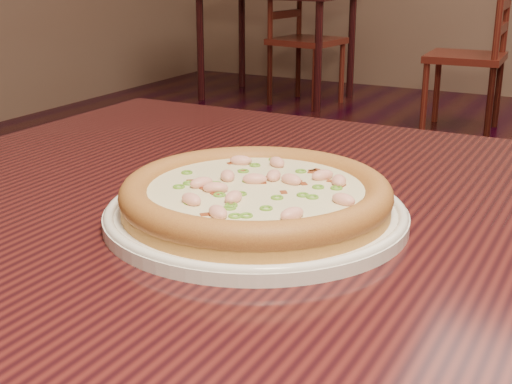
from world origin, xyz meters
The scene contains 6 objects.
hero_table centered at (-0.23, -0.31, 0.65)m, with size 1.20×0.80×0.75m.
plate centered at (-0.35, -0.36, 0.76)m, with size 0.29×0.29×0.02m.
pizza centered at (-0.35, -0.36, 0.78)m, with size 0.26×0.26×0.03m.
bg_table_left centered at (-2.32, 3.66, 0.65)m, with size 1.00×0.70×0.75m.
chair_a centered at (-2.11, 3.58, 0.44)m, with size 0.47×0.47×0.95m.
chair_b centered at (-0.87, 3.28, 0.44)m, with size 0.44×0.44×0.95m.
Camera 1 is at (-0.05, -0.93, 1.00)m, focal length 50.00 mm.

